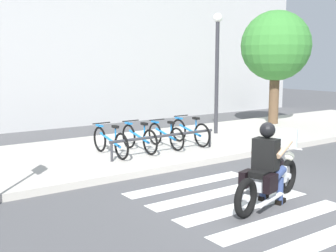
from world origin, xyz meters
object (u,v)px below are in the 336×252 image
at_px(bicycle_1, 139,138).
at_px(bicycle_2, 165,135).
at_px(bicycle_0, 110,141).
at_px(bike_rack, 165,137).
at_px(tree_near_rack, 276,47).
at_px(rider, 268,158).
at_px(motorcycle, 269,178).
at_px(bicycle_3, 190,132).
at_px(street_lamp, 217,62).

bearing_deg(bicycle_1, bicycle_2, 0.04).
xyz_separation_m(bicycle_0, bike_rack, (1.23, -0.55, 0.06)).
bearing_deg(bike_rack, tree_near_rack, 17.33).
distance_m(bicycle_1, tree_near_rack, 7.14).
xyz_separation_m(rider, bicycle_1, (0.10, 4.35, -0.32)).
bearing_deg(bicycle_1, rider, -91.28).
height_order(bicycle_2, bike_rack, bicycle_2).
xyz_separation_m(bicycle_1, tree_near_rack, (6.58, 1.37, 2.43)).
xyz_separation_m(motorcycle, bicycle_2, (0.84, 4.33, 0.03)).
relative_size(rider, tree_near_rack, 0.34).
bearing_deg(bicycle_0, bike_rack, -24.34).
relative_size(bicycle_1, tree_near_rack, 0.39).
bearing_deg(bicycle_3, tree_near_rack, 15.50).
height_order(street_lamp, tree_near_rack, tree_near_rack).
distance_m(rider, tree_near_rack, 9.04).
bearing_deg(bicycle_2, bicycle_3, -0.05).
bearing_deg(motorcycle, bicycle_2, 79.04).
bearing_deg(tree_near_rack, motorcycle, -139.19).
bearing_deg(tree_near_rack, bicycle_0, -169.50).
relative_size(motorcycle, bicycle_3, 1.33).
xyz_separation_m(bicycle_2, street_lamp, (2.62, 0.97, 1.89)).
bearing_deg(motorcycle, bicycle_0, 100.41).
bearing_deg(bicycle_0, bicycle_1, -0.02).
height_order(bicycle_1, bicycle_2, bicycle_1).
bearing_deg(bicycle_0, tree_near_rack, 10.50).
distance_m(rider, bicycle_3, 4.69).
distance_m(motorcycle, street_lamp, 6.61).
height_order(motorcycle, bicycle_2, motorcycle).
distance_m(motorcycle, tree_near_rack, 9.06).
bearing_deg(bicycle_0, street_lamp, 12.85).
height_order(bicycle_0, bicycle_1, bicycle_0).
relative_size(bicycle_0, bicycle_1, 1.05).
bearing_deg(motorcycle, street_lamp, 56.85).
bearing_deg(street_lamp, motorcycle, -123.15).
height_order(motorcycle, street_lamp, street_lamp).
height_order(rider, bicycle_0, rider).
xyz_separation_m(bicycle_0, bicycle_2, (1.63, 0.00, -0.02)).
xyz_separation_m(bicycle_1, bicycle_2, (0.82, 0.00, -0.01)).
xyz_separation_m(bike_rack, street_lamp, (3.03, 1.53, 1.82)).
distance_m(bicycle_0, bike_rack, 1.35).
height_order(bicycle_0, bicycle_3, bicycle_3).
bearing_deg(bike_rack, street_lamp, 26.71).
bearing_deg(tree_near_rack, rider, -139.42).
relative_size(bicycle_2, bike_rack, 0.52).
bearing_deg(bicycle_2, motorcycle, -100.96).
distance_m(rider, street_lamp, 6.57).
relative_size(bicycle_0, bicycle_3, 1.05).
bearing_deg(street_lamp, rider, -123.62).
bearing_deg(bike_rack, bicycle_1, 126.40).
bearing_deg(bicycle_2, rider, -101.87).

